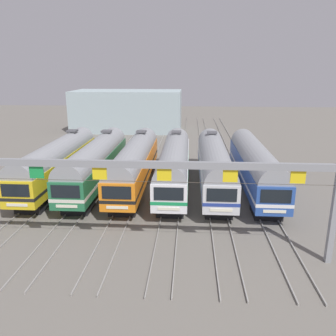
{
  "coord_description": "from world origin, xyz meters",
  "views": [
    {
      "loc": [
        3.53,
        -33.63,
        11.88
      ],
      "look_at": [
        1.56,
        -2.86,
        2.96
      ],
      "focal_mm": 36.92,
      "sensor_mm": 36.0,
      "label": 1
    }
  ],
  "objects_px": {
    "commuter_train_green": "(96,162)",
    "catenary_gantry": "(132,178)",
    "commuter_train_orange": "(135,162)",
    "commuter_train_white": "(174,163)",
    "commuter_train_yellow": "(58,161)",
    "commuter_train_silver": "(214,164)",
    "commuter_train_blue": "(255,164)"
  },
  "relations": [
    {
      "from": "commuter_train_white",
      "to": "commuter_train_yellow",
      "type": "bearing_deg",
      "value": 180.0
    },
    {
      "from": "commuter_train_yellow",
      "to": "catenary_gantry",
      "type": "xyz_separation_m",
      "value": [
        10.04,
        -13.5,
        2.65
      ]
    },
    {
      "from": "commuter_train_orange",
      "to": "catenary_gantry",
      "type": "xyz_separation_m",
      "value": [
        2.01,
        -13.5,
        2.65
      ]
    },
    {
      "from": "commuter_train_orange",
      "to": "commuter_train_silver",
      "type": "xyz_separation_m",
      "value": [
        8.03,
        0.0,
        0.0
      ]
    },
    {
      "from": "commuter_train_orange",
      "to": "commuter_train_silver",
      "type": "height_order",
      "value": "same"
    },
    {
      "from": "commuter_train_white",
      "to": "catenary_gantry",
      "type": "height_order",
      "value": "catenary_gantry"
    },
    {
      "from": "commuter_train_silver",
      "to": "catenary_gantry",
      "type": "relative_size",
      "value": 0.71
    },
    {
      "from": "commuter_train_silver",
      "to": "catenary_gantry",
      "type": "distance_m",
      "value": 15.02
    },
    {
      "from": "commuter_train_blue",
      "to": "catenary_gantry",
      "type": "distance_m",
      "value": 17.03
    },
    {
      "from": "commuter_train_white",
      "to": "catenary_gantry",
      "type": "bearing_deg",
      "value": -98.46
    },
    {
      "from": "commuter_train_green",
      "to": "commuter_train_blue",
      "type": "bearing_deg",
      "value": -0.02
    },
    {
      "from": "commuter_train_silver",
      "to": "catenary_gantry",
      "type": "bearing_deg",
      "value": -114.05
    },
    {
      "from": "commuter_train_silver",
      "to": "commuter_train_blue",
      "type": "relative_size",
      "value": 1.0
    },
    {
      "from": "commuter_train_silver",
      "to": "commuter_train_blue",
      "type": "xyz_separation_m",
      "value": [
        4.02,
        -0.0,
        -0.0
      ]
    },
    {
      "from": "commuter_train_yellow",
      "to": "commuter_train_silver",
      "type": "distance_m",
      "value": 16.06
    },
    {
      "from": "commuter_train_orange",
      "to": "commuter_train_white",
      "type": "xyz_separation_m",
      "value": [
        4.02,
        0.0,
        0.0
      ]
    },
    {
      "from": "commuter_train_white",
      "to": "commuter_train_orange",
      "type": "bearing_deg",
      "value": 180.0
    },
    {
      "from": "commuter_train_yellow",
      "to": "commuter_train_white",
      "type": "height_order",
      "value": "same"
    },
    {
      "from": "commuter_train_silver",
      "to": "commuter_train_green",
      "type": "bearing_deg",
      "value": 180.0
    },
    {
      "from": "commuter_train_white",
      "to": "commuter_train_silver",
      "type": "height_order",
      "value": "same"
    },
    {
      "from": "commuter_train_yellow",
      "to": "commuter_train_orange",
      "type": "distance_m",
      "value": 8.03
    },
    {
      "from": "commuter_train_yellow",
      "to": "commuter_train_silver",
      "type": "height_order",
      "value": "same"
    },
    {
      "from": "commuter_train_green",
      "to": "catenary_gantry",
      "type": "relative_size",
      "value": 0.71
    },
    {
      "from": "commuter_train_white",
      "to": "commuter_train_blue",
      "type": "bearing_deg",
      "value": -0.03
    },
    {
      "from": "commuter_train_orange",
      "to": "commuter_train_yellow",
      "type": "bearing_deg",
      "value": 180.0
    },
    {
      "from": "commuter_train_orange",
      "to": "commuter_train_white",
      "type": "height_order",
      "value": "same"
    },
    {
      "from": "commuter_train_green",
      "to": "commuter_train_orange",
      "type": "distance_m",
      "value": 4.02
    },
    {
      "from": "commuter_train_yellow",
      "to": "commuter_train_white",
      "type": "bearing_deg",
      "value": 0.0
    },
    {
      "from": "commuter_train_green",
      "to": "commuter_train_silver",
      "type": "xyz_separation_m",
      "value": [
        12.05,
        0.0,
        0.0
      ]
    },
    {
      "from": "commuter_train_green",
      "to": "commuter_train_blue",
      "type": "distance_m",
      "value": 16.06
    },
    {
      "from": "commuter_train_green",
      "to": "commuter_train_blue",
      "type": "xyz_separation_m",
      "value": [
        16.06,
        -0.0,
        -0.0
      ]
    },
    {
      "from": "commuter_train_blue",
      "to": "commuter_train_silver",
      "type": "bearing_deg",
      "value": 179.94
    }
  ]
}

